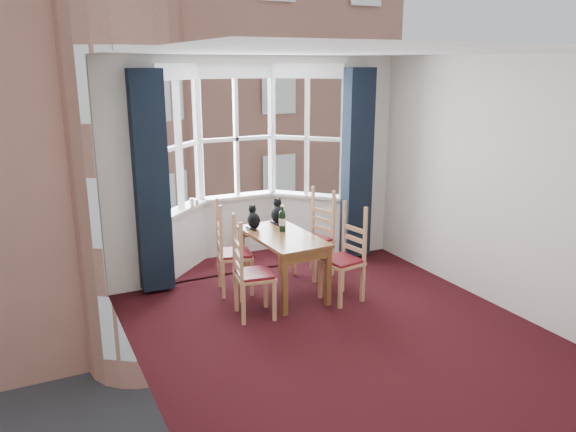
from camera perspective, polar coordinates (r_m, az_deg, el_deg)
floor at (r=5.86m, az=5.92°, el=-12.26°), size 4.50×4.50×0.00m
ceiling at (r=5.20m, az=6.79°, el=16.26°), size 4.50×4.50×0.00m
wall_left at (r=4.64m, az=-15.07°, el=-1.54°), size 0.00×4.50×4.50m
wall_right at (r=6.63m, az=21.13°, el=2.92°), size 0.00×4.50×4.50m
wall_near at (r=3.75m, az=25.05°, el=-6.51°), size 4.00×0.00×4.00m
wall_back_pier_left at (r=6.86m, az=-15.95°, el=3.74°), size 0.70×0.12×2.80m
wall_back_pier_right at (r=8.09m, az=7.74°, el=5.88°), size 0.70×0.12×2.80m
bay_window at (r=7.78m, az=-4.59°, el=5.58°), size 2.76×0.94×2.80m
curtain_left at (r=6.74m, az=-13.72°, el=3.26°), size 0.38×0.22×2.60m
curtain_right at (r=7.83m, az=7.05°, el=5.21°), size 0.38×0.22×2.60m
dining_table at (r=6.69m, az=-0.55°, el=-2.78°), size 0.72×1.27×0.74m
chair_left_near at (r=6.12m, az=-4.25°, el=-6.15°), size 0.46×0.48×0.92m
chair_left_far at (r=6.79m, az=-6.18°, el=-3.99°), size 0.48×0.50×0.92m
chair_right_near at (r=6.62m, az=6.10°, el=-4.49°), size 0.46×0.48×0.92m
chair_right_far at (r=7.35m, az=3.07°, el=-2.40°), size 0.51×0.53×0.92m
cat_left at (r=6.91m, az=-3.51°, el=-0.33°), size 0.18×0.23×0.30m
cat_right at (r=7.12m, az=-1.03°, el=0.26°), size 0.23×0.27×0.33m
wine_bottle at (r=6.76m, az=-0.58°, el=-0.41°), size 0.08×0.08×0.32m
candle_tall at (r=7.48m, az=-9.74°, el=1.34°), size 0.06×0.06×0.12m
candle_short at (r=7.53m, az=-9.26°, el=1.33°), size 0.06×0.06×0.09m
street at (r=37.76m, az=-21.08°, el=0.89°), size 80.00×80.00×0.00m
tenement_building at (r=18.64m, az=-17.72°, el=11.16°), size 18.40×7.80×15.20m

